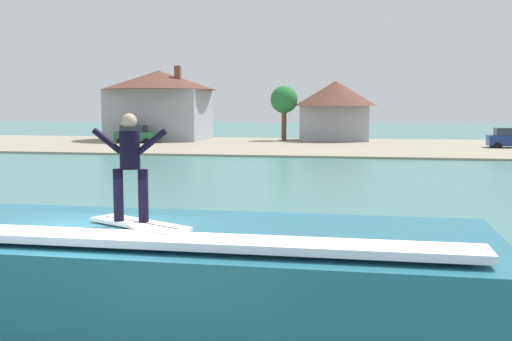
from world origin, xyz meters
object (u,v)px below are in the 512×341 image
at_px(house_with_chimney, 159,100).
at_px(car_far_shore, 511,139).
at_px(wave_crest, 193,274).
at_px(surfer, 130,161).
at_px(car_near_shore, 136,135).
at_px(tree_short_bushy, 155,106).
at_px(tree_tall_bare, 284,100).
at_px(house_small_cottage, 336,105).
at_px(surfboard, 139,224).

bearing_deg(house_with_chimney, car_far_shore, -10.75).
bearing_deg(wave_crest, surfer, -144.80).
bearing_deg(house_with_chimney, wave_crest, -69.75).
distance_m(surfer, car_far_shore, 48.38).
bearing_deg(car_far_shore, surfer, -108.98).
distance_m(car_near_shore, house_with_chimney, 6.25).
bearing_deg(tree_short_bushy, tree_tall_bare, -1.45).
bearing_deg(tree_short_bushy, wave_crest, -69.33).
height_order(wave_crest, tree_short_bushy, tree_short_bushy).
distance_m(surfer, house_small_cottage, 54.42).
bearing_deg(house_with_chimney, tree_short_bushy, 125.85).
distance_m(wave_crest, car_far_shore, 47.51).
bearing_deg(surfer, car_near_shore, 111.80).
relative_size(house_with_chimney, house_small_cottage, 1.40).
relative_size(surfer, tree_short_bushy, 0.34).
bearing_deg(wave_crest, tree_tall_bare, 96.28).
distance_m(wave_crest, tree_short_bushy, 56.50).
relative_size(surfboard, tree_tall_bare, 0.33).
bearing_deg(tree_short_bushy, house_small_cottage, 3.03).
bearing_deg(surfboard, tree_tall_bare, 95.47).
height_order(car_far_shore, house_small_cottage, house_small_cottage).
bearing_deg(house_with_chimney, car_near_shore, -96.56).
bearing_deg(tree_tall_bare, car_far_shore, -19.49).
xyz_separation_m(car_far_shore, tree_tall_bare, (-20.66, 7.31, 3.37)).
bearing_deg(wave_crest, house_with_chimney, 110.25).
xyz_separation_m(car_near_shore, tree_short_bushy, (-0.29, 6.44, 2.83)).
relative_size(house_with_chimney, tree_short_bushy, 2.43).
height_order(house_with_chimney, tree_tall_bare, house_with_chimney).
bearing_deg(house_small_cottage, surfboard, -90.15).
bearing_deg(surfer, tree_short_bushy, 109.66).
relative_size(surfer, house_with_chimney, 0.14).
xyz_separation_m(surfer, car_far_shore, (15.73, 45.71, -1.84)).
bearing_deg(car_near_shore, house_small_cottage, 21.36).
height_order(surfboard, house_with_chimney, house_with_chimney).
bearing_deg(house_small_cottage, car_far_shore, -29.39).
xyz_separation_m(car_near_shore, tree_tall_bare, (13.85, 6.08, 3.37)).
bearing_deg(house_with_chimney, surfer, -70.78).
relative_size(car_far_shore, tree_tall_bare, 0.66).
height_order(house_small_cottage, tree_tall_bare, house_small_cottage).
xyz_separation_m(car_far_shore, house_with_chimney, (-33.91, 6.44, 3.41)).
height_order(tree_tall_bare, tree_short_bushy, tree_tall_bare).
height_order(house_with_chimney, tree_short_bushy, house_with_chimney).
bearing_deg(surfer, house_with_chimney, 109.22).
bearing_deg(house_with_chimney, surfboard, -70.64).
height_order(surfer, tree_short_bushy, tree_short_bushy).
bearing_deg(house_with_chimney, house_small_cottage, 6.96).
bearing_deg(tree_short_bushy, house_with_chimney, -54.15).
height_order(surfboard, house_small_cottage, house_small_cottage).
relative_size(car_near_shore, house_small_cottage, 0.48).
bearing_deg(tree_short_bushy, car_near_shore, -87.40).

